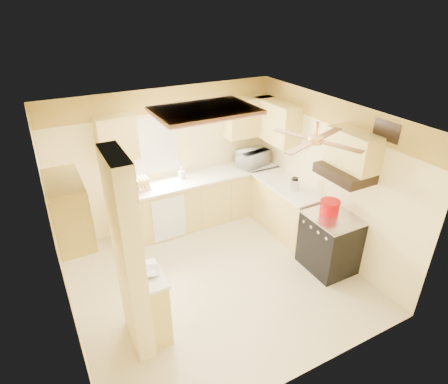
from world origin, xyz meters
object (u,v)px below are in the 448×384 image
stove (329,242)px  bowl (151,272)px  dutch_oven (330,207)px  kettle (295,184)px  microwave (253,158)px

stove → bowl: (-2.79, 0.02, 0.51)m
dutch_oven → kettle: (-0.05, 0.80, 0.03)m
bowl → kettle: (2.76, 0.91, 0.08)m
microwave → kettle: (0.08, -1.19, -0.05)m
bowl → dutch_oven: (2.81, 0.11, 0.05)m
kettle → bowl: bearing=-161.8°
dutch_oven → kettle: bearing=93.3°
microwave → dutch_oven: bearing=84.6°
bowl → kettle: 2.91m
dutch_oven → kettle: 0.80m
bowl → microwave: bearing=38.1°
stove → microwave: size_ratio=1.63×
microwave → kettle: microwave is taller
microwave → stove: bearing=83.8°
microwave → bowl: 3.41m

